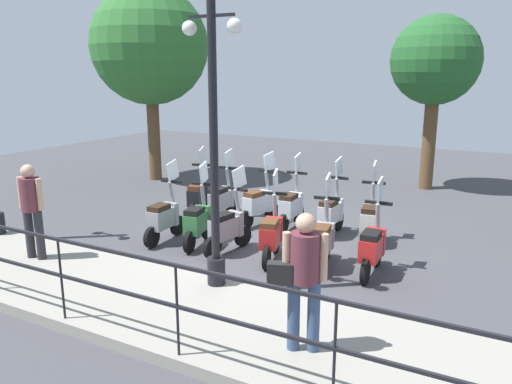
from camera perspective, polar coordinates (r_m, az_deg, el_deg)
ground_plane at (r=9.59m, az=2.08°, el=-5.81°), size 28.00×28.00×0.00m
promenade_walkway at (r=7.08m, az=-9.49°, el=-12.66°), size 2.20×20.00×0.15m
fence_railing at (r=6.03m, az=-15.93°, el=-9.14°), size 0.04×16.03×1.07m
lamp_post_near at (r=6.95m, az=-4.81°, el=3.42°), size 0.26×0.90×4.11m
pedestrian_with_bag at (r=5.48m, az=5.35°, el=-9.09°), size 0.46×0.61×1.59m
pedestrian_distant at (r=8.93m, az=-24.29°, el=-1.28°), size 0.35×0.49×1.59m
tree_large at (r=15.18m, az=-12.06°, el=15.95°), size 3.36×3.36×5.59m
tree_distant at (r=14.42m, az=19.82°, el=13.77°), size 2.35×2.35×4.66m
scooter_near_0 at (r=8.19m, az=13.17°, el=-6.04°), size 1.23×0.44×1.54m
scooter_near_1 at (r=8.33m, az=7.62°, el=-5.46°), size 1.23×0.47×1.54m
scooter_near_2 at (r=8.57m, az=1.78°, el=-4.79°), size 1.21×0.52×1.54m
scooter_near_3 at (r=8.96m, az=-3.26°, el=-3.99°), size 1.22×0.48×1.54m
scooter_near_4 at (r=9.35m, az=-6.66°, el=-3.30°), size 1.22×0.49×1.54m
scooter_near_5 at (r=9.68m, az=-10.46°, el=-2.85°), size 1.23×0.44×1.54m
scooter_far_0 at (r=9.64m, az=12.90°, el=-3.04°), size 1.23×0.45×1.54m
scooter_far_1 at (r=9.96m, az=8.59°, el=-2.30°), size 1.23×0.44×1.54m
scooter_far_2 at (r=10.35m, az=4.07°, el=-1.58°), size 1.23×0.44×1.54m
scooter_far_3 at (r=10.52m, az=0.33°, el=-1.29°), size 1.21×0.51×1.54m
scooter_far_4 at (r=10.89m, az=-3.90°, el=-0.82°), size 1.23×0.44×1.54m
scooter_far_5 at (r=11.26m, az=-6.62°, el=-0.39°), size 1.21×0.53×1.54m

